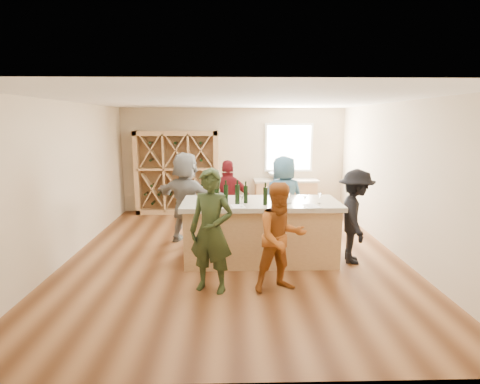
{
  "coord_description": "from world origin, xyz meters",
  "views": [
    {
      "loc": [
        -0.07,
        -6.65,
        2.45
      ],
      "look_at": [
        0.1,
        0.2,
        1.15
      ],
      "focal_mm": 28.0,
      "sensor_mm": 36.0,
      "label": 1
    }
  ],
  "objects_px": {
    "wine_rack": "(177,173)",
    "wine_bottle_d": "(237,194)",
    "wine_bottle_a": "(213,196)",
    "wine_bottle_b": "(217,195)",
    "person_near_left": "(211,231)",
    "person_server": "(355,216)",
    "tasting_counter_base": "(260,233)",
    "person_far_right": "(283,199)",
    "person_far_mid": "(229,202)",
    "person_far_left": "(186,198)",
    "wine_bottle_c": "(226,194)",
    "person_near_right": "(281,238)",
    "wine_bottle_e": "(246,195)",
    "wine_bottle_f": "(265,196)",
    "sink": "(278,176)"
  },
  "relations": [
    {
      "from": "wine_rack",
      "to": "wine_bottle_d",
      "type": "relative_size",
      "value": 6.63
    },
    {
      "from": "wine_bottle_a",
      "to": "wine_bottle_b",
      "type": "distance_m",
      "value": 0.09
    },
    {
      "from": "person_near_left",
      "to": "person_server",
      "type": "bearing_deg",
      "value": 43.73
    },
    {
      "from": "tasting_counter_base",
      "to": "person_far_right",
      "type": "height_order",
      "value": "person_far_right"
    },
    {
      "from": "person_near_left",
      "to": "person_far_mid",
      "type": "relative_size",
      "value": 1.07
    },
    {
      "from": "wine_rack",
      "to": "person_far_left",
      "type": "distance_m",
      "value": 2.55
    },
    {
      "from": "wine_bottle_c",
      "to": "person_near_right",
      "type": "distance_m",
      "value": 1.42
    },
    {
      "from": "person_far_mid",
      "to": "wine_bottle_e",
      "type": "bearing_deg",
      "value": 106.21
    },
    {
      "from": "wine_bottle_d",
      "to": "wine_bottle_e",
      "type": "relative_size",
      "value": 1.13
    },
    {
      "from": "person_far_right",
      "to": "person_far_mid",
      "type": "bearing_deg",
      "value": -14.39
    },
    {
      "from": "wine_bottle_e",
      "to": "person_near_left",
      "type": "bearing_deg",
      "value": -117.15
    },
    {
      "from": "wine_bottle_b",
      "to": "person_server",
      "type": "height_order",
      "value": "person_server"
    },
    {
      "from": "wine_bottle_c",
      "to": "wine_bottle_f",
      "type": "xyz_separation_m",
      "value": [
        0.65,
        -0.18,
        -0.01
      ]
    },
    {
      "from": "tasting_counter_base",
      "to": "person_near_right",
      "type": "height_order",
      "value": "person_near_right"
    },
    {
      "from": "wine_rack",
      "to": "wine_bottle_c",
      "type": "bearing_deg",
      "value": -69.97
    },
    {
      "from": "person_near_left",
      "to": "person_near_right",
      "type": "height_order",
      "value": "person_near_left"
    },
    {
      "from": "sink",
      "to": "wine_bottle_d",
      "type": "relative_size",
      "value": 1.63
    },
    {
      "from": "person_server",
      "to": "wine_bottle_f",
      "type": "xyz_separation_m",
      "value": [
        -1.59,
        -0.19,
        0.41
      ]
    },
    {
      "from": "wine_bottle_b",
      "to": "wine_bottle_c",
      "type": "xyz_separation_m",
      "value": [
        0.15,
        0.11,
        -0.01
      ]
    },
    {
      "from": "wine_bottle_e",
      "to": "person_near_left",
      "type": "distance_m",
      "value": 1.22
    },
    {
      "from": "wine_bottle_b",
      "to": "person_server",
      "type": "xyz_separation_m",
      "value": [
        2.39,
        0.11,
        -0.42
      ]
    },
    {
      "from": "person_near_left",
      "to": "person_far_right",
      "type": "height_order",
      "value": "person_near_left"
    },
    {
      "from": "wine_bottle_a",
      "to": "person_near_left",
      "type": "xyz_separation_m",
      "value": [
        0.01,
        -1.02,
        -0.31
      ]
    },
    {
      "from": "tasting_counter_base",
      "to": "wine_bottle_a",
      "type": "bearing_deg",
      "value": -168.51
    },
    {
      "from": "wine_bottle_b",
      "to": "wine_bottle_f",
      "type": "distance_m",
      "value": 0.81
    },
    {
      "from": "wine_rack",
      "to": "wine_bottle_a",
      "type": "relative_size",
      "value": 8.18
    },
    {
      "from": "wine_bottle_a",
      "to": "person_far_mid",
      "type": "distance_m",
      "value": 1.31
    },
    {
      "from": "person_far_left",
      "to": "person_far_right",
      "type": "bearing_deg",
      "value": -149.47
    },
    {
      "from": "tasting_counter_base",
      "to": "person_server",
      "type": "distance_m",
      "value": 1.67
    },
    {
      "from": "sink",
      "to": "person_far_left",
      "type": "relative_size",
      "value": 0.29
    },
    {
      "from": "wine_bottle_a",
      "to": "wine_bottle_e",
      "type": "distance_m",
      "value": 0.55
    },
    {
      "from": "wine_bottle_d",
      "to": "wine_bottle_a",
      "type": "bearing_deg",
      "value": 172.22
    },
    {
      "from": "wine_bottle_c",
      "to": "person_far_right",
      "type": "distance_m",
      "value": 1.69
    },
    {
      "from": "sink",
      "to": "wine_rack",
      "type": "bearing_deg",
      "value": 178.51
    },
    {
      "from": "wine_bottle_b",
      "to": "person_far_mid",
      "type": "bearing_deg",
      "value": 81.75
    },
    {
      "from": "wine_rack",
      "to": "sink",
      "type": "distance_m",
      "value": 2.7
    },
    {
      "from": "person_far_mid",
      "to": "person_far_right",
      "type": "xyz_separation_m",
      "value": [
        1.11,
        -0.01,
        0.04
      ]
    },
    {
      "from": "person_near_left",
      "to": "wine_rack",
      "type": "bearing_deg",
      "value": 123.59
    },
    {
      "from": "person_server",
      "to": "person_far_right",
      "type": "relative_size",
      "value": 0.93
    },
    {
      "from": "wine_bottle_c",
      "to": "wine_bottle_f",
      "type": "distance_m",
      "value": 0.68
    },
    {
      "from": "person_near_left",
      "to": "person_far_right",
      "type": "xyz_separation_m",
      "value": [
        1.35,
        2.25,
        -0.01
      ]
    },
    {
      "from": "person_far_mid",
      "to": "person_far_left",
      "type": "distance_m",
      "value": 0.86
    },
    {
      "from": "person_near_left",
      "to": "wine_bottle_e",
      "type": "bearing_deg",
      "value": 82.89
    },
    {
      "from": "wine_rack",
      "to": "wine_bottle_e",
      "type": "xyz_separation_m",
      "value": [
        1.68,
        -3.71,
        0.13
      ]
    },
    {
      "from": "tasting_counter_base",
      "to": "person_far_left",
      "type": "relative_size",
      "value": 1.4
    },
    {
      "from": "wine_bottle_a",
      "to": "person_near_left",
      "type": "relative_size",
      "value": 0.15
    },
    {
      "from": "tasting_counter_base",
      "to": "wine_bottle_c",
      "type": "height_order",
      "value": "wine_bottle_c"
    },
    {
      "from": "person_far_right",
      "to": "wine_bottle_d",
      "type": "bearing_deg",
      "value": 39.22
    },
    {
      "from": "wine_bottle_b",
      "to": "person_near_right",
      "type": "height_order",
      "value": "person_near_right"
    },
    {
      "from": "tasting_counter_base",
      "to": "person_far_right",
      "type": "bearing_deg",
      "value": 62.81
    }
  ]
}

